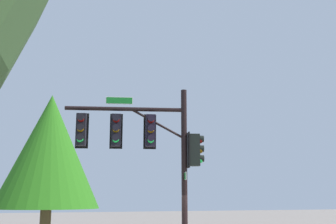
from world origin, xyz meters
TOP-DOWN VIEW (x-y plane):
  - signal_pole_assembly at (1.26, -0.30)m, footprint 4.68×1.59m
  - tree_mid at (4.61, 2.30)m, footprint 2.61×2.61m

SIDE VIEW (x-z plane):
  - tree_mid at x=4.61m, z-range 1.06..6.12m
  - signal_pole_assembly at x=1.26m, z-range 1.12..7.27m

